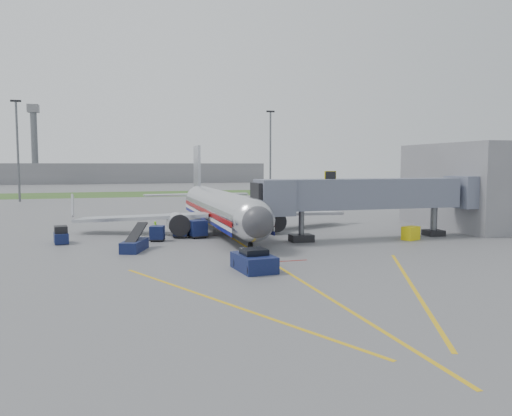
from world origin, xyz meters
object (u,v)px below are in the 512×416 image
object	(u,v)px
pushback_tug	(254,261)
ramp_worker	(156,229)
baggage_tug	(61,236)
belt_loader	(135,245)
airliner	(220,207)

from	to	relation	value
pushback_tug	ramp_worker	size ratio (longest dim) A/B	2.57
pushback_tug	ramp_worker	bearing A→B (deg)	105.34
pushback_tug	baggage_tug	bearing A→B (deg)	130.57
baggage_tug	belt_loader	size ratio (longest dim) A/B	0.54
baggage_tug	belt_loader	distance (m)	9.06
belt_loader	baggage_tug	bearing A→B (deg)	136.70
belt_loader	ramp_worker	world-z (taller)	belt_loader
airliner	baggage_tug	size ratio (longest dim) A/B	13.92
baggage_tug	pushback_tug	bearing A→B (deg)	-49.43
baggage_tug	ramp_worker	size ratio (longest dim) A/B	1.65
airliner	pushback_tug	distance (m)	22.05
airliner	belt_loader	world-z (taller)	airliner
pushback_tug	ramp_worker	world-z (taller)	pushback_tug
belt_loader	ramp_worker	bearing A→B (deg)	73.96
ramp_worker	pushback_tug	bearing A→B (deg)	-115.05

